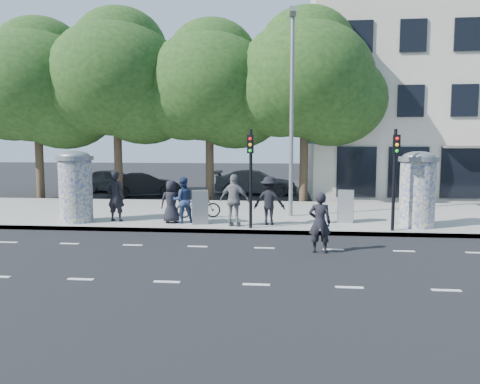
# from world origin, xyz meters

# --- Properties ---
(ground) EXTENTS (120.00, 120.00, 0.00)m
(ground) POSITION_xyz_m (0.00, 0.00, 0.00)
(ground) COLOR black
(ground) RESTS_ON ground
(sidewalk) EXTENTS (40.00, 8.00, 0.15)m
(sidewalk) POSITION_xyz_m (0.00, 7.50, 0.07)
(sidewalk) COLOR gray
(sidewalk) RESTS_ON ground
(curb) EXTENTS (40.00, 0.10, 0.16)m
(curb) POSITION_xyz_m (0.00, 3.55, 0.07)
(curb) COLOR slate
(curb) RESTS_ON ground
(lane_dash_near) EXTENTS (32.00, 0.12, 0.01)m
(lane_dash_near) POSITION_xyz_m (0.00, -2.20, 0.00)
(lane_dash_near) COLOR silver
(lane_dash_near) RESTS_ON ground
(lane_dash_far) EXTENTS (32.00, 0.12, 0.01)m
(lane_dash_far) POSITION_xyz_m (0.00, 1.40, 0.00)
(lane_dash_far) COLOR silver
(lane_dash_far) RESTS_ON ground
(ad_column_left) EXTENTS (1.36, 1.36, 2.65)m
(ad_column_left) POSITION_xyz_m (-7.20, 4.50, 1.54)
(ad_column_left) COLOR beige
(ad_column_left) RESTS_ON sidewalk
(ad_column_right) EXTENTS (1.36, 1.36, 2.65)m
(ad_column_right) POSITION_xyz_m (5.20, 4.70, 1.54)
(ad_column_right) COLOR beige
(ad_column_right) RESTS_ON sidewalk
(traffic_pole_near) EXTENTS (0.22, 0.31, 3.40)m
(traffic_pole_near) POSITION_xyz_m (-0.60, 3.79, 2.23)
(traffic_pole_near) COLOR black
(traffic_pole_near) RESTS_ON sidewalk
(traffic_pole_far) EXTENTS (0.22, 0.31, 3.40)m
(traffic_pole_far) POSITION_xyz_m (4.20, 3.79, 2.23)
(traffic_pole_far) COLOR black
(traffic_pole_far) RESTS_ON sidewalk
(street_lamp) EXTENTS (0.25, 0.93, 8.00)m
(street_lamp) POSITION_xyz_m (0.80, 6.63, 4.79)
(street_lamp) COLOR slate
(street_lamp) RESTS_ON sidewalk
(tree_far_left) EXTENTS (7.20, 7.20, 9.26)m
(tree_far_left) POSITION_xyz_m (-13.00, 12.50, 6.19)
(tree_far_left) COLOR #38281C
(tree_far_left) RESTS_ON ground
(tree_mid_left) EXTENTS (7.20, 7.20, 9.57)m
(tree_mid_left) POSITION_xyz_m (-8.50, 12.50, 6.50)
(tree_mid_left) COLOR #38281C
(tree_mid_left) RESTS_ON ground
(tree_near_left) EXTENTS (6.80, 6.80, 8.97)m
(tree_near_left) POSITION_xyz_m (-3.50, 12.70, 6.06)
(tree_near_left) COLOR #38281C
(tree_near_left) RESTS_ON ground
(tree_center) EXTENTS (7.00, 7.00, 9.30)m
(tree_center) POSITION_xyz_m (1.50, 12.30, 6.31)
(tree_center) COLOR #38281C
(tree_center) RESTS_ON ground
(building) EXTENTS (20.30, 15.85, 12.00)m
(building) POSITION_xyz_m (12.00, 19.99, 5.99)
(building) COLOR #B3A996
(building) RESTS_ON ground
(ped_a) EXTENTS (0.84, 0.61, 1.59)m
(ped_a) POSITION_xyz_m (-3.59, 4.59, 0.94)
(ped_a) COLOR black
(ped_a) RESTS_ON sidewalk
(ped_b) EXTENTS (0.77, 0.57, 1.90)m
(ped_b) POSITION_xyz_m (-5.76, 4.76, 1.10)
(ped_b) COLOR black
(ped_b) RESTS_ON sidewalk
(ped_c) EXTENTS (1.02, 0.92, 1.70)m
(ped_c) POSITION_xyz_m (-3.18, 4.64, 1.00)
(ped_c) COLOR navy
(ped_c) RESTS_ON sidewalk
(ped_d) EXTENTS (1.21, 0.80, 1.75)m
(ped_d) POSITION_xyz_m (0.02, 4.56, 1.02)
(ped_d) COLOR black
(ped_d) RESTS_ON sidewalk
(ped_e) EXTENTS (1.19, 0.84, 1.85)m
(ped_e) POSITION_xyz_m (-1.20, 4.13, 1.07)
(ped_e) COLOR slate
(ped_e) RESTS_ON sidewalk
(man_road) EXTENTS (0.65, 0.45, 1.72)m
(man_road) POSITION_xyz_m (1.57, 1.01, 0.86)
(man_road) COLOR black
(man_road) RESTS_ON ground
(bicycle) EXTENTS (0.95, 1.82, 0.91)m
(bicycle) POSITION_xyz_m (-2.83, 5.89, 0.61)
(bicycle) COLOR black
(bicycle) RESTS_ON sidewalk
(cabinet_left) EXTENTS (0.66, 0.54, 1.22)m
(cabinet_left) POSITION_xyz_m (-2.50, 4.52, 0.76)
(cabinet_left) COLOR slate
(cabinet_left) RESTS_ON sidewalk
(cabinet_right) EXTENTS (0.64, 0.51, 1.20)m
(cabinet_right) POSITION_xyz_m (2.82, 5.38, 0.75)
(cabinet_right) COLOR gray
(cabinet_right) RESTS_ON sidewalk
(car_left) EXTENTS (1.88, 4.39, 1.48)m
(car_left) POSITION_xyz_m (-10.25, 16.33, 0.74)
(car_left) COLOR #585A5F
(car_left) RESTS_ON ground
(car_mid) EXTENTS (2.89, 4.33, 1.35)m
(car_mid) POSITION_xyz_m (-7.62, 14.20, 0.67)
(car_mid) COLOR black
(car_mid) RESTS_ON ground
(car_right) EXTENTS (2.08, 5.02, 1.45)m
(car_right) POSITION_xyz_m (-1.25, 16.07, 0.73)
(car_right) COLOR slate
(car_right) RESTS_ON ground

